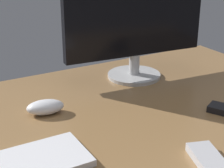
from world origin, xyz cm
name	(u,v)px	position (x,y,z in cm)	size (l,w,h in cm)	color
desk	(106,125)	(0.00, 0.00, 1.00)	(140.00, 84.00, 2.00)	olive
monitor	(136,10)	(23.92, 23.81, 24.72)	(48.51, 17.93, 41.44)	#B7B7B7
computer_mouse	(45,107)	(-12.09, 12.18, 3.92)	(10.06, 5.76, 3.83)	silver
tv_remote	(213,165)	(8.79, -29.54, 2.95)	(16.16, 5.54, 1.90)	#B7B7BC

